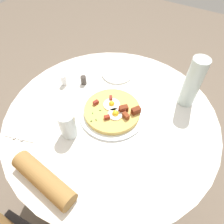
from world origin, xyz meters
name	(u,v)px	position (x,y,z in m)	size (l,w,h in m)	color
ground_plane	(111,177)	(0.00, 0.00, 0.00)	(6.00, 6.00, 0.00)	#6B5B4C
dining_table	(111,136)	(0.00, 0.00, 0.56)	(0.96, 0.96, 0.73)	silver
pizza_plate	(113,113)	(0.00, 0.01, 0.74)	(0.30, 0.30, 0.01)	white
breakfast_pizza	(114,111)	(0.01, 0.01, 0.76)	(0.25, 0.25, 0.05)	#D3B058
bread_plate	(117,73)	(-0.11, 0.26, 0.74)	(0.16, 0.16, 0.01)	white
napkin	(29,123)	(-0.29, -0.22, 0.74)	(0.17, 0.14, 0.00)	white
fork	(32,123)	(-0.27, -0.21, 0.74)	(0.18, 0.01, 0.01)	silver
knife	(25,121)	(-0.31, -0.22, 0.74)	(0.18, 0.01, 0.01)	silver
water_glass	(68,125)	(-0.10, -0.17, 0.80)	(0.07, 0.07, 0.13)	silver
water_bottle	(193,83)	(0.26, 0.25, 0.86)	(0.07, 0.07, 0.24)	silver
salt_shaker	(64,80)	(-0.31, 0.05, 0.76)	(0.03, 0.03, 0.06)	white
pepper_shaker	(84,80)	(-0.23, 0.11, 0.76)	(0.03, 0.03, 0.05)	#3F3833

